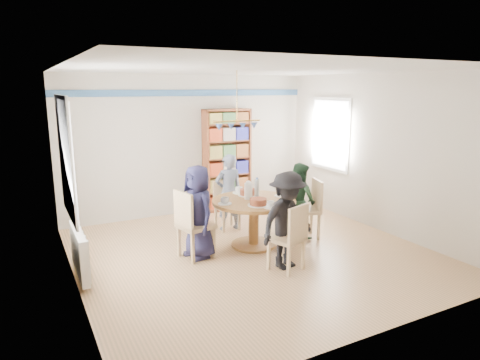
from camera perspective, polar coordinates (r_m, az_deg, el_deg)
ground at (r=6.57m, az=1.65°, el=-9.65°), size 5.00×5.00×0.00m
room_shell at (r=6.80m, az=-3.79°, el=5.45°), size 5.00×5.00×5.00m
radiator at (r=6.01m, az=-20.62°, el=-9.00°), size 0.12×1.00×0.60m
dining_table at (r=6.66m, az=1.84°, el=-4.27°), size 1.30×1.30×0.75m
chair_left at (r=6.20m, az=-6.58°, el=-5.56°), size 0.53×0.53×1.02m
chair_right at (r=7.17m, az=9.34°, el=-3.42°), size 0.53×0.53×0.97m
chair_far at (r=7.54m, az=-1.96°, el=-2.99°), size 0.38×0.38×0.85m
chair_near at (r=5.80m, az=6.85°, el=-7.29°), size 0.53×0.53×0.94m
person_left at (r=6.24m, az=-5.62°, el=-4.23°), size 0.54×0.73×1.37m
person_right at (r=7.15m, az=7.95°, el=-2.65°), size 0.48×0.61×1.25m
person_far at (r=7.42m, az=-1.54°, el=-1.63°), size 0.51×0.36×1.34m
person_near at (r=5.87m, az=6.30°, el=-5.39°), size 0.96×0.67×1.35m
bookshelf at (r=8.63m, az=-1.74°, el=2.58°), size 0.97×0.29×2.04m
tableware at (r=6.60m, az=1.55°, el=-2.06°), size 1.20×1.20×0.32m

